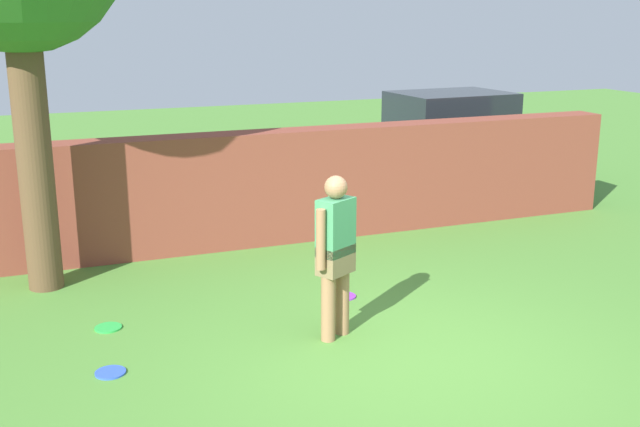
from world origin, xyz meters
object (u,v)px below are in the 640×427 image
Objects in this scene: car at (449,140)px; frisbee_green at (108,328)px; person at (336,250)px; frisbee_purple at (344,296)px; frisbee_blue at (110,373)px.

car reaches higher than frisbee_green.
frisbee_purple is (0.51, 0.96, -0.89)m from person.
car is at bearing 48.21° from frisbee_purple.
frisbee_purple is (2.57, -0.07, 0.00)m from frisbee_green.
car is 8.68m from frisbee_blue.
frisbee_green and frisbee_purple have the same top height.
frisbee_blue is (-0.10, -1.03, 0.00)m from frisbee_green.
frisbee_purple is at bearing -147.05° from person.
person is at bearing -132.56° from car.
frisbee_blue is (-6.69, -5.46, -0.85)m from car.
person reaches higher than frisbee_purple.
person is 2.47m from frisbee_green.
person is 6.00× the size of frisbee_green.
frisbee_green is 2.57m from frisbee_purple.
frisbee_purple is (2.67, 0.97, 0.00)m from frisbee_blue.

